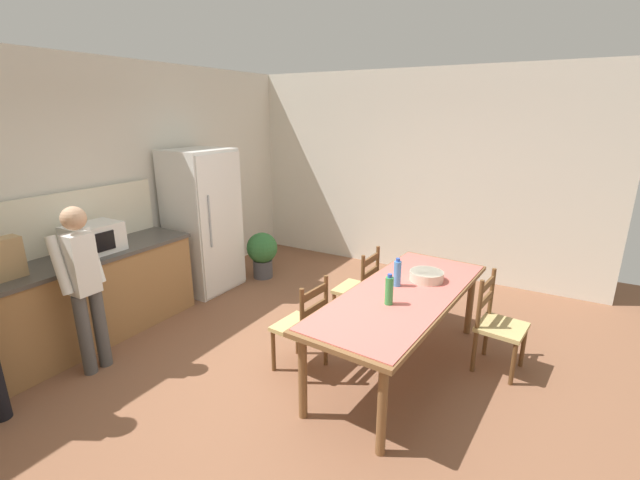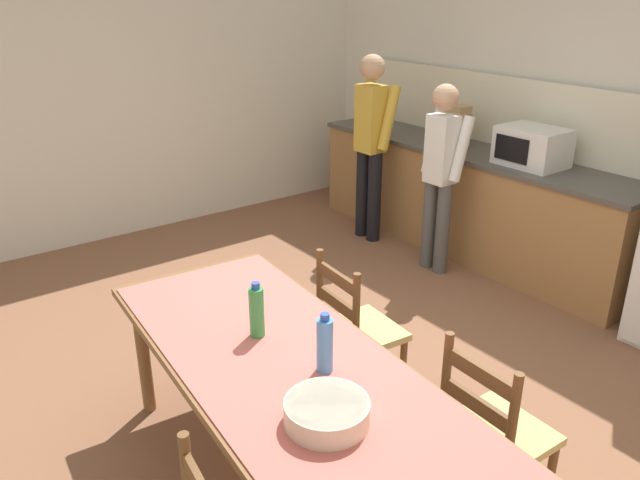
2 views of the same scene
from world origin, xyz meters
The scene contains 17 objects.
ground_plane centered at (0.00, 0.00, 0.00)m, with size 8.32×8.32×0.00m, color brown.
wall_back centered at (0.00, 2.66, 1.45)m, with size 6.52×0.12×2.90m, color silver.
wall_right centered at (3.26, 0.00, 1.45)m, with size 0.12×5.20×2.90m, color silver.
kitchen_counter centered at (-1.01, 2.23, 0.47)m, with size 3.25×0.66×0.93m.
counter_splashback centered at (-1.01, 2.54, 1.23)m, with size 3.21×0.03×0.60m, color #EFE8CB.
refrigerator centered at (1.11, 2.19, 0.93)m, with size 0.79×0.73×1.87m.
microwave centered at (-0.39, 2.21, 1.08)m, with size 0.50×0.39×0.30m.
paper_bag centered at (-1.19, 2.20, 1.11)m, with size 0.24×0.16×0.36m, color tan.
dining_table centered at (0.58, -0.76, 0.70)m, with size 2.35×1.05×0.77m.
bottle_near_centre centered at (0.29, -0.74, 0.90)m, with size 0.07×0.07×0.27m.
bottle_off_centre centered at (0.70, -0.66, 0.90)m, with size 0.07×0.07×0.27m.
serving_bowl centered at (0.97, -0.85, 0.82)m, with size 0.32×0.32×0.09m.
chair_side_far_left centered at (0.12, 0.01, 0.44)m, with size 0.45×0.44×0.91m.
chair_side_near_right centered at (1.04, -1.53, 0.44)m, with size 0.47×0.45×0.91m.
chair_side_far_right centered at (1.15, -0.07, 0.44)m, with size 0.43×0.41×0.91m.
person_at_counter centered at (-0.85, 1.69, 0.88)m, with size 0.39×0.27×1.56m.
potted_plant centered at (1.79, 1.76, 0.39)m, with size 0.44×0.44×0.67m.
Camera 1 is at (-2.84, -1.89, 2.32)m, focal length 24.00 mm.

